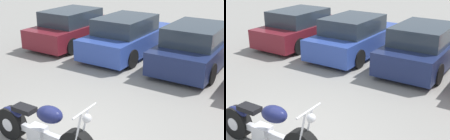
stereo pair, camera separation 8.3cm
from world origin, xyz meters
TOP-DOWN VIEW (x-y plane):
  - motorcycle at (-0.06, -0.25)m, footprint 2.25×0.62m
  - parked_car_maroon at (-4.11, 5.72)m, footprint 1.83×4.07m
  - parked_car_blue at (-1.65, 5.66)m, footprint 1.83×4.07m
  - parked_car_navy at (0.82, 5.70)m, footprint 1.83×4.07m

SIDE VIEW (x-z plane):
  - motorcycle at x=-0.06m, z-range -0.11..0.98m
  - parked_car_maroon at x=-4.11m, z-range -0.05..1.33m
  - parked_car_blue at x=-1.65m, z-range -0.05..1.33m
  - parked_car_navy at x=0.82m, z-range -0.05..1.33m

